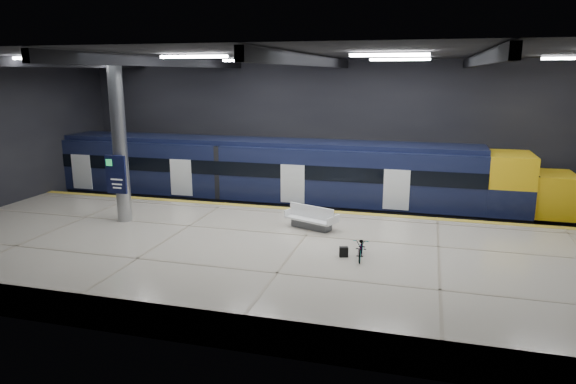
% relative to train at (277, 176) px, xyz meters
% --- Properties ---
extents(ground, '(30.00, 30.00, 0.00)m').
position_rel_train_xyz_m(ground, '(3.08, -5.50, -2.06)').
color(ground, black).
rests_on(ground, ground).
extents(room_shell, '(30.10, 16.10, 8.05)m').
position_rel_train_xyz_m(room_shell, '(3.08, -5.49, 3.66)').
color(room_shell, black).
rests_on(room_shell, ground).
extents(platform, '(30.00, 11.00, 1.10)m').
position_rel_train_xyz_m(platform, '(3.08, -8.00, -1.51)').
color(platform, beige).
rests_on(platform, ground).
extents(safety_strip, '(30.00, 0.40, 0.01)m').
position_rel_train_xyz_m(safety_strip, '(3.08, -2.75, -0.95)').
color(safety_strip, gold).
rests_on(safety_strip, platform).
extents(rails, '(30.00, 1.52, 0.16)m').
position_rel_train_xyz_m(rails, '(3.08, 0.00, -1.98)').
color(rails, gray).
rests_on(rails, ground).
extents(train, '(29.40, 2.84, 3.79)m').
position_rel_train_xyz_m(train, '(0.00, 0.00, 0.00)').
color(train, black).
rests_on(train, ground).
extents(bench, '(2.33, 1.61, 0.95)m').
position_rel_train_xyz_m(bench, '(3.08, -5.51, -0.62)').
color(bench, '#595B60').
rests_on(bench, platform).
extents(bicycle, '(0.60, 1.49, 0.77)m').
position_rel_train_xyz_m(bicycle, '(5.49, -8.47, -0.57)').
color(bicycle, '#99999E').
rests_on(bicycle, platform).
extents(pannier_bag, '(0.34, 0.26, 0.35)m').
position_rel_train_xyz_m(pannier_bag, '(4.89, -8.47, -0.78)').
color(pannier_bag, black).
rests_on(pannier_bag, platform).
extents(info_column, '(0.90, 0.78, 6.90)m').
position_rel_train_xyz_m(info_column, '(-4.92, -6.52, 2.40)').
color(info_column, '#9EA0A5').
rests_on(info_column, platform).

